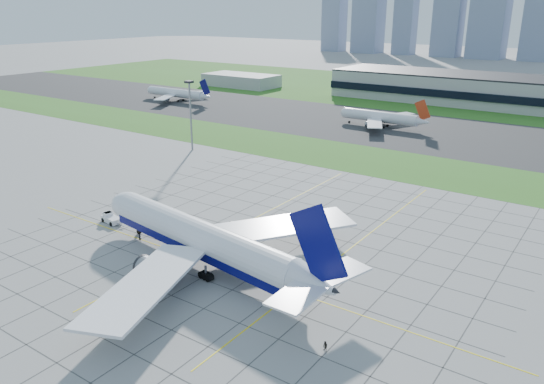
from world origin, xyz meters
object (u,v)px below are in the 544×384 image
object	(u,v)px
airliner	(202,239)
distant_jet_0	(177,93)
light_mast	(190,107)
crew_far	(325,346)
pushback_tug	(111,218)
crew_near	(140,238)
distant_jet_1	(381,117)

from	to	relation	value
airliner	distant_jet_0	bearing A→B (deg)	144.03
light_mast	crew_far	size ratio (longest dim) A/B	14.95
airliner	pushback_tug	world-z (taller)	airliner
light_mast	pushback_tug	size ratio (longest dim) A/B	3.02
distant_jet_0	pushback_tug	bearing A→B (deg)	-50.65
pushback_tug	crew_near	world-z (taller)	pushback_tug
airliner	crew_near	world-z (taller)	airliner
pushback_tug	distant_jet_1	world-z (taller)	distant_jet_1
pushback_tug	distant_jet_1	xyz separation A→B (m)	(9.11, 142.15, 3.45)
distant_jet_1	airliner	bearing A→B (deg)	-80.23
light_mast	crew_near	distance (m)	83.72
pushback_tug	distant_jet_1	bearing A→B (deg)	94.45
airliner	crew_near	bearing A→B (deg)	-173.73
pushback_tug	airliner	bearing A→B (deg)	1.03
distant_jet_0	distant_jet_1	world-z (taller)	same
crew_far	light_mast	bearing A→B (deg)	161.71
airliner	crew_far	bearing A→B (deg)	-9.40
pushback_tug	distant_jet_0	size ratio (longest dim) A/B	0.19
crew_near	pushback_tug	bearing A→B (deg)	106.05
pushback_tug	crew_near	distance (m)	14.97
pushback_tug	distant_jet_0	xyz separation A→B (m)	(-115.32, 140.65, 3.45)
airliner	pushback_tug	bearing A→B (deg)	-178.97
light_mast	distant_jet_1	world-z (taller)	light_mast
airliner	pushback_tug	distance (m)	34.90
light_mast	pushback_tug	world-z (taller)	light_mast
pushback_tug	crew_far	bearing A→B (deg)	-4.35
crew_far	distant_jet_0	world-z (taller)	distant_jet_0
crew_near	crew_far	xyz separation A→B (m)	(54.90, -11.72, 0.02)
crew_near	distant_jet_1	bearing A→B (deg)	32.20
pushback_tug	crew_far	world-z (taller)	pushback_tug
airliner	crew_far	world-z (taller)	airliner
airliner	distant_jet_0	distance (m)	208.31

